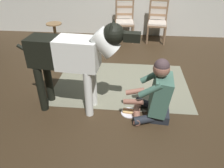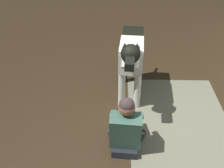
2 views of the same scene
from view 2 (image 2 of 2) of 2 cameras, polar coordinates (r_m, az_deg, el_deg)
name	(u,v)px [view 2 (image 2 of 2)]	position (r m, az deg, el deg)	size (l,w,h in m)	color
ground_plane	(163,134)	(3.98, 10.92, -10.68)	(14.31, 14.31, 0.00)	#332517
area_rug	(179,123)	(4.20, 14.33, -8.12)	(2.27, 1.53, 0.01)	#6E6D59
person_sitting_on_floor	(126,129)	(3.48, 3.02, -9.68)	(0.65, 0.58, 0.88)	black
large_dog	(131,55)	(4.07, 4.22, 6.24)	(1.61, 0.42, 1.31)	silver
hot_dog_on_plate	(127,128)	(3.96, 3.19, -9.55)	(0.24, 0.24, 0.06)	silver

